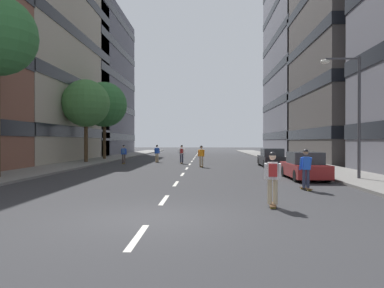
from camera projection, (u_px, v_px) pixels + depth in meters
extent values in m
plane|color=#333335|center=(192.00, 161.00, 38.36)|extent=(170.72, 170.72, 0.00)
cube|color=gray|center=(108.00, 159.00, 42.31)|extent=(3.79, 78.25, 0.14)
cube|color=gray|center=(280.00, 159.00, 41.51)|extent=(3.79, 78.25, 0.14)
cube|color=silver|center=(138.00, 237.00, 7.93)|extent=(0.16, 2.20, 0.01)
cube|color=silver|center=(164.00, 200.00, 12.92)|extent=(0.16, 2.20, 0.01)
cube|color=silver|center=(176.00, 184.00, 17.92)|extent=(0.16, 2.20, 0.01)
cube|color=silver|center=(183.00, 174.00, 22.92)|extent=(0.16, 2.20, 0.01)
cube|color=silver|center=(187.00, 168.00, 27.91)|extent=(0.16, 2.20, 0.01)
cube|color=silver|center=(190.00, 164.00, 32.91)|extent=(0.16, 2.20, 0.01)
cube|color=silver|center=(192.00, 161.00, 37.90)|extent=(0.16, 2.20, 0.01)
cube|color=silver|center=(194.00, 159.00, 42.90)|extent=(0.16, 2.20, 0.01)
cube|color=silver|center=(195.00, 157.00, 47.90)|extent=(0.16, 2.20, 0.01)
cube|color=silver|center=(196.00, 156.00, 52.89)|extent=(0.16, 2.20, 0.01)
cube|color=silver|center=(197.00, 154.00, 57.89)|extent=(0.16, 2.20, 0.01)
cube|color=silver|center=(198.00, 153.00, 62.88)|extent=(0.16, 2.20, 0.01)
cube|color=silver|center=(198.00, 152.00, 67.88)|extent=(0.16, 2.20, 0.01)
cube|color=silver|center=(199.00, 152.00, 72.87)|extent=(0.16, 2.20, 0.01)
cube|color=#B2A893|center=(21.00, 67.00, 39.27)|extent=(13.63, 21.87, 20.53)
cube|color=black|center=(21.00, 132.00, 39.33)|extent=(13.75, 21.99, 1.10)
cube|color=black|center=(21.00, 86.00, 39.29)|extent=(13.75, 21.99, 1.10)
cube|color=black|center=(21.00, 39.00, 39.25)|extent=(13.75, 21.99, 1.10)
cube|color=slate|center=(78.00, 82.00, 56.92)|extent=(13.63, 21.25, 23.03)
cube|color=black|center=(79.00, 137.00, 56.99)|extent=(13.75, 21.37, 1.10)
cube|color=black|center=(78.00, 108.00, 56.96)|extent=(13.75, 21.37, 1.10)
cube|color=black|center=(78.00, 79.00, 56.92)|extent=(13.75, 21.37, 1.10)
cube|color=black|center=(78.00, 50.00, 56.89)|extent=(13.75, 21.37, 1.10)
cube|color=black|center=(78.00, 21.00, 56.85)|extent=(13.75, 21.37, 1.10)
cube|color=#4C4744|center=(370.00, 26.00, 37.75)|extent=(13.63, 16.47, 28.60)
cube|color=black|center=(370.00, 134.00, 37.83)|extent=(13.75, 16.59, 1.10)
cube|color=black|center=(370.00, 89.00, 37.80)|extent=(13.75, 16.59, 1.10)
cube|color=black|center=(370.00, 44.00, 37.76)|extent=(13.75, 16.59, 1.10)
cube|color=slate|center=(318.00, 59.00, 55.40)|extent=(13.63, 20.46, 29.71)
cube|color=black|center=(318.00, 136.00, 55.49)|extent=(13.75, 20.58, 1.10)
cube|color=black|center=(318.00, 104.00, 55.46)|extent=(13.75, 20.58, 1.10)
cube|color=black|center=(318.00, 72.00, 55.42)|extent=(13.75, 20.58, 1.10)
cube|color=black|center=(318.00, 40.00, 55.38)|extent=(13.75, 20.58, 1.10)
cube|color=black|center=(318.00, 7.00, 55.34)|extent=(13.75, 20.58, 1.10)
cube|color=maroon|center=(304.00, 170.00, 19.99)|extent=(1.80, 4.40, 0.70)
cube|color=#2D3338|center=(305.00, 158.00, 19.83)|extent=(1.60, 2.10, 0.64)
cylinder|color=black|center=(284.00, 171.00, 21.47)|extent=(0.22, 0.64, 0.64)
cylinder|color=black|center=(311.00, 171.00, 21.41)|extent=(0.22, 0.64, 0.64)
cylinder|color=black|center=(296.00, 176.00, 18.57)|extent=(0.22, 0.64, 0.64)
cylinder|color=black|center=(327.00, 176.00, 18.51)|extent=(0.22, 0.64, 0.64)
cube|color=black|center=(272.00, 160.00, 29.89)|extent=(1.80, 4.40, 0.70)
cube|color=#2D3338|center=(272.00, 152.00, 29.74)|extent=(1.60, 2.10, 0.64)
cylinder|color=black|center=(259.00, 162.00, 31.37)|extent=(0.22, 0.64, 0.64)
cylinder|color=black|center=(278.00, 162.00, 31.31)|extent=(0.22, 0.64, 0.64)
cylinder|color=black|center=(265.00, 164.00, 28.48)|extent=(0.22, 0.64, 0.64)
cylinder|color=black|center=(285.00, 164.00, 28.41)|extent=(0.22, 0.64, 0.64)
cylinder|color=#4C3823|center=(104.00, 139.00, 40.78)|extent=(0.36, 0.36, 4.36)
sphere|color=#387A3D|center=(104.00, 105.00, 40.75)|extent=(5.10, 5.10, 5.10)
cylinder|color=#4C3823|center=(86.00, 141.00, 34.54)|extent=(0.36, 0.36, 4.05)
sphere|color=#478442|center=(86.00, 103.00, 34.51)|extent=(4.55, 4.55, 4.55)
cylinder|color=#3F3F44|center=(359.00, 117.00, 19.18)|extent=(0.16, 0.16, 6.50)
cylinder|color=#3F3F44|center=(342.00, 59.00, 19.19)|extent=(1.80, 0.10, 0.10)
ellipsoid|color=silver|center=(325.00, 62.00, 19.23)|extent=(0.50, 0.30, 0.24)
cube|color=brown|center=(273.00, 204.00, 11.54)|extent=(0.32, 0.92, 0.02)
cylinder|color=#D8BF4C|center=(272.00, 204.00, 11.86)|extent=(0.19, 0.09, 0.07)
cylinder|color=#D8BF4C|center=(273.00, 208.00, 11.23)|extent=(0.19, 0.09, 0.07)
cylinder|color=tan|center=(270.00, 192.00, 11.55)|extent=(0.16, 0.16, 0.80)
cylinder|color=tan|center=(275.00, 192.00, 11.52)|extent=(0.16, 0.16, 0.80)
cube|color=white|center=(273.00, 171.00, 11.53)|extent=(0.34, 0.24, 0.55)
cylinder|color=white|center=(266.00, 171.00, 11.62)|extent=(0.12, 0.24, 0.55)
cylinder|color=white|center=(280.00, 172.00, 11.54)|extent=(0.12, 0.24, 0.55)
sphere|color=beige|center=(273.00, 157.00, 11.55)|extent=(0.22, 0.22, 0.22)
sphere|color=black|center=(273.00, 155.00, 11.55)|extent=(0.21, 0.21, 0.21)
cube|color=#A52626|center=(273.00, 170.00, 11.36)|extent=(0.28, 0.19, 0.40)
cube|color=brown|center=(157.00, 161.00, 36.20)|extent=(0.26, 0.91, 0.02)
cylinder|color=#D8BF4C|center=(158.00, 162.00, 36.52)|extent=(0.18, 0.08, 0.07)
cylinder|color=#D8BF4C|center=(156.00, 162.00, 35.88)|extent=(0.18, 0.08, 0.07)
cylinder|color=tan|center=(156.00, 157.00, 36.21)|extent=(0.15, 0.15, 0.80)
cylinder|color=tan|center=(158.00, 157.00, 36.19)|extent=(0.15, 0.15, 0.80)
cube|color=blue|center=(157.00, 151.00, 36.19)|extent=(0.33, 0.22, 0.55)
cylinder|color=blue|center=(155.00, 151.00, 36.27)|extent=(0.11, 0.23, 0.55)
cylinder|color=blue|center=(159.00, 151.00, 36.22)|extent=(0.11, 0.23, 0.55)
sphere|color=tan|center=(157.00, 146.00, 36.21)|extent=(0.22, 0.22, 0.22)
sphere|color=black|center=(157.00, 146.00, 36.21)|extent=(0.21, 0.21, 0.21)
cube|color=brown|center=(124.00, 163.00, 33.53)|extent=(0.25, 0.91, 0.02)
cylinder|color=#D8BF4C|center=(124.00, 163.00, 33.85)|extent=(0.18, 0.08, 0.07)
cylinder|color=#D8BF4C|center=(123.00, 164.00, 33.21)|extent=(0.18, 0.08, 0.07)
cylinder|color=#594C47|center=(123.00, 159.00, 33.53)|extent=(0.15, 0.15, 0.80)
cylinder|color=#594C47|center=(125.00, 159.00, 33.53)|extent=(0.15, 0.15, 0.80)
cube|color=blue|center=(124.00, 151.00, 33.52)|extent=(0.33, 0.22, 0.55)
cylinder|color=blue|center=(121.00, 152.00, 33.57)|extent=(0.10, 0.23, 0.55)
cylinder|color=blue|center=(126.00, 152.00, 33.58)|extent=(0.10, 0.23, 0.55)
sphere|color=tan|center=(124.00, 147.00, 33.54)|extent=(0.22, 0.22, 0.22)
sphere|color=black|center=(124.00, 146.00, 33.54)|extent=(0.21, 0.21, 0.21)
cube|color=#3F72BF|center=(123.00, 151.00, 33.34)|extent=(0.27, 0.18, 0.40)
cube|color=brown|center=(182.00, 163.00, 33.97)|extent=(0.21, 0.90, 0.02)
cylinder|color=#D8BF4C|center=(182.00, 163.00, 34.29)|extent=(0.18, 0.07, 0.07)
cylinder|color=#D8BF4C|center=(181.00, 163.00, 33.65)|extent=(0.18, 0.07, 0.07)
cylinder|color=#2D334C|center=(181.00, 158.00, 33.97)|extent=(0.14, 0.14, 0.80)
cylinder|color=#2D334C|center=(183.00, 158.00, 33.96)|extent=(0.14, 0.14, 0.80)
cube|color=white|center=(182.00, 151.00, 33.96)|extent=(0.32, 0.20, 0.55)
cylinder|color=white|center=(179.00, 152.00, 34.02)|extent=(0.09, 0.23, 0.55)
cylinder|color=white|center=(184.00, 152.00, 34.00)|extent=(0.09, 0.23, 0.55)
sphere|color=tan|center=(182.00, 146.00, 33.98)|extent=(0.22, 0.22, 0.22)
sphere|color=black|center=(182.00, 146.00, 33.98)|extent=(0.21, 0.21, 0.21)
cube|color=#A52626|center=(182.00, 151.00, 33.78)|extent=(0.26, 0.16, 0.40)
cube|color=brown|center=(201.00, 166.00, 29.33)|extent=(0.34, 0.92, 0.02)
cylinder|color=#D8BF4C|center=(201.00, 166.00, 29.64)|extent=(0.19, 0.10, 0.07)
cylinder|color=#D8BF4C|center=(202.00, 167.00, 29.01)|extent=(0.19, 0.10, 0.07)
cylinder|color=tan|center=(200.00, 161.00, 29.31)|extent=(0.16, 0.16, 0.80)
cylinder|color=tan|center=(202.00, 161.00, 29.33)|extent=(0.16, 0.16, 0.80)
cube|color=orange|center=(201.00, 153.00, 29.32)|extent=(0.35, 0.25, 0.55)
cylinder|color=orange|center=(199.00, 153.00, 29.34)|extent=(0.13, 0.24, 0.55)
cylinder|color=orange|center=(204.00, 153.00, 29.40)|extent=(0.13, 0.24, 0.55)
sphere|color=#997051|center=(201.00, 147.00, 29.33)|extent=(0.22, 0.22, 0.22)
sphere|color=black|center=(201.00, 147.00, 29.33)|extent=(0.21, 0.21, 0.21)
cube|color=brown|center=(306.00, 188.00, 15.53)|extent=(0.35, 0.92, 0.02)
cylinder|color=#D8BF4C|center=(303.00, 188.00, 15.85)|extent=(0.19, 0.10, 0.07)
cylinder|color=#D8BF4C|center=(309.00, 190.00, 15.21)|extent=(0.19, 0.10, 0.07)
cylinder|color=#2D334C|center=(304.00, 179.00, 15.51)|extent=(0.16, 0.16, 0.80)
cylinder|color=#2D334C|center=(308.00, 179.00, 15.54)|extent=(0.16, 0.16, 0.80)
cube|color=blue|center=(306.00, 163.00, 15.52)|extent=(0.35, 0.25, 0.55)
cylinder|color=blue|center=(301.00, 164.00, 15.54)|extent=(0.13, 0.24, 0.55)
cylinder|color=blue|center=(310.00, 164.00, 15.60)|extent=(0.13, 0.24, 0.55)
sphere|color=#997051|center=(306.00, 153.00, 15.54)|extent=(0.22, 0.22, 0.22)
sphere|color=black|center=(306.00, 151.00, 15.54)|extent=(0.21, 0.21, 0.21)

